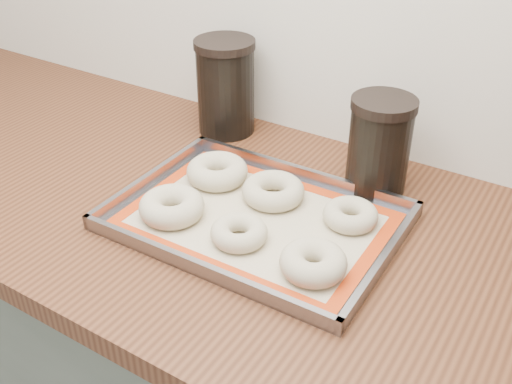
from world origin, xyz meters
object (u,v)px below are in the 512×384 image
Objects in this scene: bagel_front_right at (313,262)px; bagel_front_mid at (239,233)px; canister_mid at (379,145)px; baking_tray at (256,219)px; bagel_back_mid at (273,191)px; bagel_front_left at (172,207)px; bagel_back_left at (217,171)px; bagel_back_right at (350,215)px; canister_left at (226,87)px.

bagel_front_mid is at bearing 177.08° from bagel_front_right.
bagel_front_right is 0.28m from canister_mid.
baking_tray is 4.25× the size of bagel_back_mid.
bagel_back_mid reaches higher than bagel_front_mid.
bagel_front_right is (0.14, -0.07, 0.02)m from baking_tray.
bagel_front_left is 0.13m from bagel_back_left.
bagel_back_mid is at bearing -177.35° from bagel_back_right.
bagel_back_left is 0.23m from canister_left.
baking_tray is 0.06m from bagel_front_mid.
bagel_back_right reaches higher than baking_tray.
bagel_back_left reaches higher than bagel_back_right.
bagel_front_left reaches higher than bagel_front_right.
bagel_front_left is at bearing -88.90° from bagel_back_left.
bagel_front_left is 0.63× the size of canister_mid.
bagel_front_right is at bearing -40.74° from canister_left.
bagel_back_right is 0.42m from canister_left.
canister_mid reaches higher than bagel_front_left.
bagel_front_mid is at bearing 1.41° from bagel_front_left.
canister_left is 1.14× the size of canister_mid.
bagel_back_left reaches higher than bagel_front_mid.
bagel_front_mid is at bearing -83.01° from baking_tray.
baking_tray is 0.26m from canister_mid.
baking_tray is at bearing -28.49° from bagel_back_left.
canister_left is at bearing 154.04° from bagel_back_right.
bagel_back_mid is (0.12, -0.00, -0.00)m from bagel_back_left.
bagel_front_mid is at bearing -133.08° from bagel_back_right.
baking_tray is 0.07m from bagel_back_mid.
baking_tray is at bearing -151.16° from bagel_back_right.
canister_left is 0.36m from canister_mid.
canister_mid is at bearing 28.70° from bagel_back_left.
bagel_front_right is at bearing -25.94° from baking_tray.
canister_mid is (-0.01, 0.13, 0.07)m from bagel_back_right.
bagel_back_mid is at bearing 48.90° from bagel_front_left.
bagel_front_right is 0.50× the size of canister_left.
canister_left is (-0.38, 0.33, 0.08)m from bagel_front_right.
bagel_back_right is at bearing -85.04° from canister_mid.
bagel_back_mid is at bearing 137.47° from bagel_front_right.
bagel_back_left is (-0.00, 0.13, -0.00)m from bagel_front_left.
bagel_back_right is (-0.01, 0.14, -0.00)m from bagel_front_right.
bagel_front_left is 1.21× the size of bagel_front_mid.
bagel_front_left reaches higher than bagel_front_mid.
canister_left is at bearing 132.56° from baking_tray.
canister_mid is at bearing 46.32° from bagel_back_mid.
canister_mid reaches higher than bagel_back_mid.
bagel_front_left reaches higher than bagel_back_mid.
bagel_back_right is at bearing 28.84° from baking_tray.
bagel_back_left is 0.57× the size of canister_left.
bagel_back_left reaches higher than bagel_back_mid.
canister_left is at bearing 172.30° from canister_mid.
bagel_front_left is 0.35m from canister_left.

